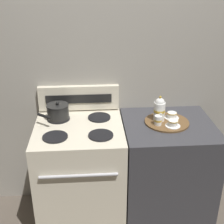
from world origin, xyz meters
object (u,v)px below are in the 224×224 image
teapot (160,109)px  teacup_right (172,115)px  saucepan (58,111)px  serving_tray (167,122)px  creamer_jug (158,120)px  teacup_left (173,123)px  stove (81,175)px

teapot → teacup_right: 0.13m
saucepan → teapot: teapot is taller
saucepan → serving_tray: 0.88m
saucepan → creamer_jug: 0.80m
teapot → teacup_right: size_ratio=1.78×
serving_tray → teacup_left: bearing=-73.8°
stove → serving_tray: serving_tray is taller
serving_tray → teapot: bearing=155.5°
stove → saucepan: 0.57m
teacup_right → stove: bearing=-174.2°
saucepan → teapot: size_ratio=1.25×
teacup_left → teacup_right: size_ratio=1.00×
teacup_left → creamer_jug: size_ratio=1.53×
serving_tray → teacup_right: bearing=45.5°
teacup_left → teacup_right: (0.03, 0.14, 0.00)m
stove → serving_tray: 0.83m
saucepan → teacup_right: bearing=-4.5°
teapot → serving_tray: bearing=-24.5°
stove → teacup_right: teacup_right is taller
teapot → creamer_jug: (-0.02, -0.08, -0.06)m
stove → saucepan: bearing=138.4°
teacup_right → creamer_jug: size_ratio=1.53×
teacup_right → teapot: bearing=-166.8°
teapot → teacup_left: size_ratio=1.78×
saucepan → teacup_right: 0.92m
serving_tray → teacup_right: 0.08m
stove → teacup_left: 0.88m
serving_tray → teacup_left: teacup_left is taller
teapot → teacup_left: bearing=-53.6°
stove → saucepan: (-0.17, 0.15, 0.52)m
teacup_left → creamer_jug: creamer_jug is taller
stove → creamer_jug: 0.79m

